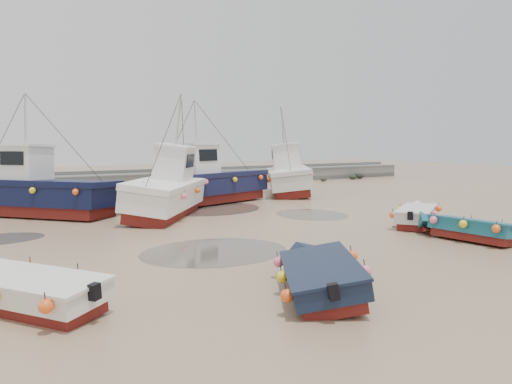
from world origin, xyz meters
TOP-DOWN VIEW (x-y plane):
  - ground at (0.00, 0.00)m, footprint 120.00×120.00m
  - seawall at (0.05, 21.99)m, footprint 60.00×4.92m
  - puddle_a at (-2.91, -1.57)m, footprint 5.28×5.28m
  - puddle_b at (5.33, 3.54)m, footprint 3.54×3.54m
  - puddle_d at (1.57, 8.58)m, footprint 6.39×6.39m
  - dinghy_0 at (-9.48, -4.44)m, footprint 4.12×5.63m
  - dinghy_1 at (-2.57, -7.08)m, footprint 3.91×5.77m
  - dinghy_2 at (6.35, -4.81)m, footprint 2.17×5.48m
  - dinghy_3 at (7.56, -1.49)m, footprint 5.29×3.79m
  - cabin_boat_0 at (-7.14, 10.70)m, footprint 8.30×8.97m
  - cabin_boat_1 at (-1.23, 7.17)m, footprint 7.22×8.61m
  - cabin_boat_2 at (2.42, 10.31)m, footprint 10.71×5.18m
  - cabin_boat_3 at (10.16, 12.32)m, footprint 6.31×8.94m
  - person at (-3.13, 5.45)m, footprint 0.84×0.73m

SIDE VIEW (x-z plane):
  - ground at x=0.00m, z-range 0.00..0.00m
  - person at x=-3.13m, z-range -0.96..0.96m
  - puddle_a at x=-2.91m, z-range 0.00..0.01m
  - puddle_b at x=5.33m, z-range 0.00..0.01m
  - puddle_d at x=1.57m, z-range 0.00..0.01m
  - dinghy_0 at x=-9.48m, z-range -0.17..1.25m
  - dinghy_1 at x=-2.57m, z-range -0.17..1.26m
  - dinghy_3 at x=7.56m, z-range -0.16..1.26m
  - dinghy_2 at x=6.35m, z-range -0.15..1.27m
  - seawall at x=0.05m, z-range -0.12..1.38m
  - cabin_boat_0 at x=-7.14m, z-range -1.80..4.42m
  - cabin_boat_2 at x=2.42m, z-range -1.79..4.43m
  - cabin_boat_1 at x=-1.23m, z-range -1.77..4.45m
  - cabin_boat_3 at x=10.16m, z-range -1.75..4.47m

